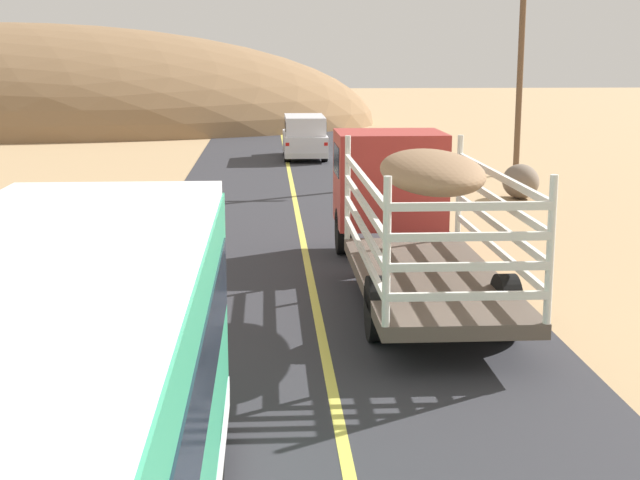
# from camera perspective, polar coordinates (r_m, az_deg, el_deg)

# --- Properties ---
(livestock_truck) EXTENTS (2.53, 9.70, 3.02)m
(livestock_truck) POSITION_cam_1_polar(r_m,az_deg,el_deg) (19.30, 5.25, 2.94)
(livestock_truck) COLOR #B2332D
(livestock_truck) RESTS_ON road_surface
(car_far) EXTENTS (1.90, 4.62, 1.93)m
(car_far) POSITION_cam_1_polar(r_m,az_deg,el_deg) (41.09, -0.99, 6.67)
(car_far) COLOR silver
(car_far) RESTS_ON road_surface
(power_pole_mid) EXTENTS (2.20, 0.24, 8.56)m
(power_pole_mid) POSITION_cam_1_polar(r_m,az_deg,el_deg) (36.42, 12.59, 11.24)
(power_pole_mid) COLOR brown
(power_pole_mid) RESTS_ON ground
(boulder_near_shoulder) EXTENTS (1.17, 1.56, 1.14)m
(boulder_near_shoulder) POSITION_cam_1_polar(r_m,az_deg,el_deg) (30.53, 12.57, 3.64)
(boulder_near_shoulder) COLOR #756656
(boulder_near_shoulder) RESTS_ON ground
(distant_hill) EXTENTS (48.98, 27.12, 13.37)m
(distant_hill) POSITION_cam_1_polar(r_m,az_deg,el_deg) (64.31, -19.02, 6.91)
(distant_hill) COLOR olive
(distant_hill) RESTS_ON ground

